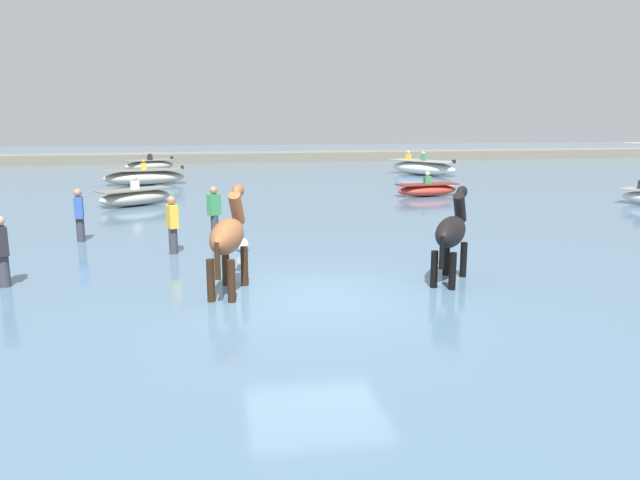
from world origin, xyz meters
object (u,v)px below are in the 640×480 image
person_wading_close (2,256)px  boat_distant_east (423,168)px  person_spectator_far (214,215)px  channel_buoy (242,244)px  boat_near_port (135,197)px  horse_trailing_chestnut (228,238)px  boat_mid_channel (427,190)px  person_onlooker_right (80,219)px  horse_lead_black (452,234)px  person_wading_mid (173,228)px  boat_far_offshore (149,165)px  boat_distant_west (144,177)px

person_wading_close → boat_distant_east: bearing=52.2°
person_spectator_far → channel_buoy: size_ratio=2.23×
boat_near_port → boat_distant_east: 16.48m
boat_near_port → person_wading_close: person_wading_close is taller
person_spectator_far → person_wading_close: 5.64m
horse_trailing_chestnut → channel_buoy: horse_trailing_chestnut is taller
boat_mid_channel → person_onlooker_right: 13.62m
boat_near_port → channel_buoy: boat_near_port is taller
horse_lead_black → person_wading_mid: (-5.45, 3.37, -0.34)m
person_wading_close → boat_far_offshore: bearing=89.2°
person_onlooker_right → boat_far_offshore: bearing=90.6°
boat_far_offshore → channel_buoy: size_ratio=4.17×
person_spectator_far → person_wading_close: same height
person_wading_close → channel_buoy: person_wading_close is taller
horse_lead_black → boat_mid_channel: (3.87, 12.10, -0.68)m
person_onlooker_right → person_spectator_far: bearing=-1.5°
person_wading_mid → person_onlooker_right: (-2.41, 1.82, 0.00)m
boat_mid_channel → person_spectator_far: (-8.35, -7.01, 0.34)m
boat_far_offshore → person_spectator_far: person_spectator_far is taller
horse_trailing_chestnut → boat_far_offshore: (-3.82, 25.31, -0.68)m
horse_trailing_chestnut → boat_near_port: size_ratio=0.77×
boat_mid_channel → person_wading_mid: (-9.31, -8.74, 0.34)m
boat_far_offshore → person_wading_close: size_ratio=1.88×
boat_near_port → horse_lead_black: bearing=-57.8°
boat_mid_channel → boat_near_port: boat_near_port is taller
boat_near_port → person_onlooker_right: size_ratio=1.71×
boat_far_offshore → person_spectator_far: bearing=-79.9°
boat_distant_east → person_wading_close: bearing=-127.8°
boat_distant_west → person_wading_close: 17.05m
boat_near_port → person_spectator_far: (2.75, -6.40, 0.30)m
boat_distant_west → boat_distant_east: boat_distant_east is taller
boat_distant_west → channel_buoy: 15.21m
boat_distant_west → horse_trailing_chestnut: bearing=-79.5°
person_spectator_far → person_onlooker_right: (-3.37, 0.09, 0.00)m
boat_mid_channel → boat_near_port: size_ratio=0.95×
person_onlooker_right → channel_buoy: (4.00, -1.84, -0.43)m
boat_distant_east → channel_buoy: boat_distant_east is taller
person_wading_mid → horse_lead_black: bearing=-31.7°
boat_distant_east → person_spectator_far: person_spectator_far is taller
horse_lead_black → person_wading_mid: horse_lead_black is taller
boat_far_offshore → channel_buoy: boat_far_offshore is taller
horse_trailing_chestnut → person_onlooker_right: bearing=124.8°
horse_trailing_chestnut → person_onlooker_right: horse_trailing_chestnut is taller
boat_mid_channel → person_wading_mid: bearing=-136.8°
horse_lead_black → horse_trailing_chestnut: bearing=-179.8°
person_wading_mid → person_spectator_far: bearing=60.9°
person_onlooker_right → channel_buoy: person_onlooker_right is taller
horse_trailing_chestnut → person_wading_mid: size_ratio=1.32×
person_wading_mid → boat_far_offshore: bearing=96.8°
boat_distant_east → channel_buoy: size_ratio=5.40×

